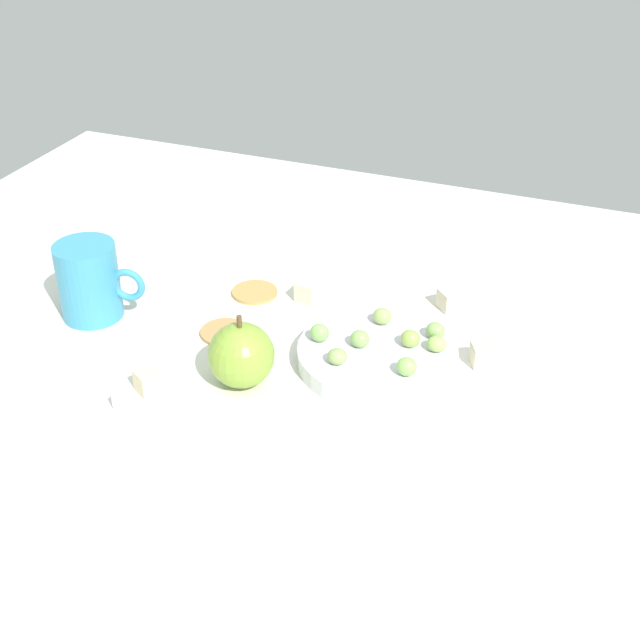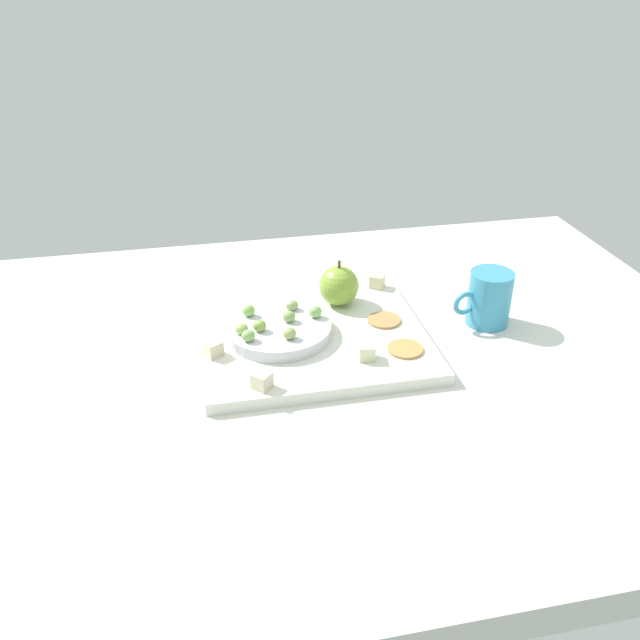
% 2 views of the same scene
% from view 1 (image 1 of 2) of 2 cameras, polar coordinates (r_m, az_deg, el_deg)
% --- Properties ---
extents(table, '(1.36, 0.93, 0.04)m').
position_cam_1_polar(table, '(0.96, 3.49, -3.15)').
color(table, silver).
rests_on(table, ground).
extents(platter, '(0.34, 0.30, 0.02)m').
position_cam_1_polar(platter, '(0.92, 0.74, -2.42)').
color(platter, silver).
rests_on(platter, table).
extents(serving_dish, '(0.16, 0.16, 0.02)m').
position_cam_1_polar(serving_dish, '(0.89, 3.75, -2.34)').
color(serving_dish, silver).
rests_on(serving_dish, platter).
extents(apple_whole, '(0.07, 0.07, 0.07)m').
position_cam_1_polar(apple_whole, '(0.85, -5.14, -2.29)').
color(apple_whole, '#83A838').
rests_on(apple_whole, platter).
extents(apple_stem, '(0.01, 0.01, 0.01)m').
position_cam_1_polar(apple_stem, '(0.83, -5.27, -0.09)').
color(apple_stem, brown).
rests_on(apple_stem, apple_whole).
extents(cheese_cube_0, '(0.03, 0.03, 0.02)m').
position_cam_1_polar(cheese_cube_0, '(0.99, -0.83, 1.90)').
color(cheese_cube_0, beige).
rests_on(cheese_cube_0, platter).
extents(cheese_cube_1, '(0.03, 0.03, 0.02)m').
position_cam_1_polar(cheese_cube_1, '(0.98, 8.45, 1.31)').
color(cheese_cube_1, beige).
rests_on(cheese_cube_1, platter).
extents(cheese_cube_2, '(0.03, 0.03, 0.02)m').
position_cam_1_polar(cheese_cube_2, '(0.86, -11.09, -3.93)').
color(cheese_cube_2, beige).
rests_on(cheese_cube_2, platter).
extents(cheese_cube_3, '(0.03, 0.03, 0.02)m').
position_cam_1_polar(cheese_cube_3, '(0.90, 10.56, -2.25)').
color(cheese_cube_3, beige).
rests_on(cheese_cube_3, platter).
extents(cracker_0, '(0.05, 0.05, 0.00)m').
position_cam_1_polar(cracker_0, '(0.94, -6.22, -0.79)').
color(cracker_0, tan).
rests_on(cracker_0, platter).
extents(cracker_1, '(0.05, 0.05, 0.00)m').
position_cam_1_polar(cracker_1, '(1.01, -4.28, 1.81)').
color(cracker_1, tan).
rests_on(cracker_1, platter).
extents(grape_0, '(0.02, 0.02, 0.02)m').
position_cam_1_polar(grape_0, '(0.84, 5.66, -3.03)').
color(grape_0, '#8CC35E').
rests_on(grape_0, serving_dish).
extents(grape_1, '(0.02, 0.02, 0.02)m').
position_cam_1_polar(grape_1, '(0.88, 2.72, -1.26)').
color(grape_1, '#87B15F').
rests_on(grape_1, serving_dish).
extents(grape_2, '(0.02, 0.02, 0.02)m').
position_cam_1_polar(grape_2, '(0.89, -0.03, -0.83)').
color(grape_2, '#87BE61').
rests_on(grape_2, serving_dish).
extents(grape_3, '(0.02, 0.02, 0.02)m').
position_cam_1_polar(grape_3, '(0.88, 7.60, -1.55)').
color(grape_3, '#9BC261').
rests_on(grape_3, serving_dish).
extents(grape_4, '(0.02, 0.02, 0.02)m').
position_cam_1_polar(grape_4, '(0.91, 3.99, 0.13)').
color(grape_4, '#95B360').
rests_on(grape_4, serving_dish).
extents(grape_5, '(0.02, 0.02, 0.02)m').
position_cam_1_polar(grape_5, '(0.85, 1.12, -2.39)').
color(grape_5, '#8FAB62').
rests_on(grape_5, serving_dish).
extents(grape_6, '(0.02, 0.02, 0.02)m').
position_cam_1_polar(grape_6, '(0.90, 7.52, -0.68)').
color(grape_6, '#88B360').
rests_on(grape_6, serving_dish).
extents(grape_7, '(0.02, 0.02, 0.02)m').
position_cam_1_polar(grape_7, '(0.88, 5.89, -1.21)').
color(grape_7, '#90B050').
rests_on(grape_7, serving_dish).
extents(cup, '(0.10, 0.07, 0.09)m').
position_cam_1_polar(cup, '(1.01, -14.75, 2.46)').
color(cup, teal).
rests_on(cup, table).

